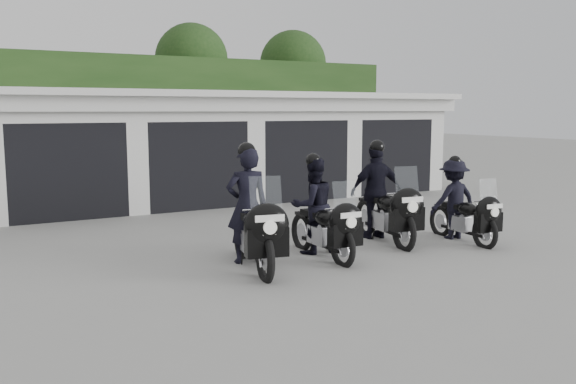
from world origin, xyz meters
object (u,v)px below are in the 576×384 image
police_bike_d (458,203)px  police_bike_a (252,217)px  police_bike_c (381,197)px  police_bike_b (318,212)px

police_bike_d → police_bike_a: bearing=-175.9°
police_bike_c → police_bike_d: police_bike_c is taller
police_bike_b → police_bike_c: police_bike_c is taller
police_bike_a → police_bike_c: (3.05, 0.66, 0.03)m
police_bike_b → police_bike_d: bearing=-2.8°
police_bike_c → police_bike_b: bearing=-155.5°
police_bike_a → police_bike_b: (1.35, 0.19, -0.05)m
police_bike_a → police_bike_b: bearing=19.6°
police_bike_a → police_bike_d: police_bike_a is taller
police_bike_c → police_bike_d: bearing=-19.5°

